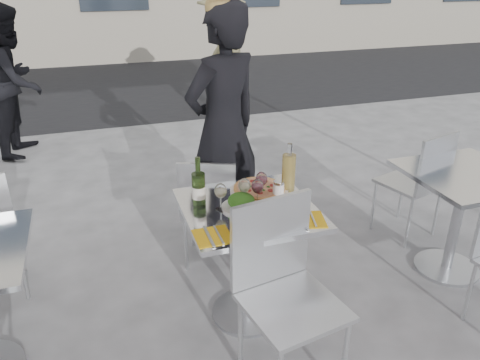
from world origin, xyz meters
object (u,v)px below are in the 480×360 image
object	(u,v)px
pizza_far	(259,189)
napkin_right	(308,219)
wineglass_red_b	(261,180)
napkin_left	(213,236)
chair_near	(282,280)
wine_bottle	(199,188)
wineglass_red_a	(258,187)
pizza_near	(265,215)
carafe	(289,171)
main_table	(248,239)
side_chair_rfar	(421,177)
woman_diner	(223,129)
salad_plate	(241,202)
sugar_shaker	(278,190)
pedestrian_a	(15,81)
pedestrian_b	(222,54)
side_table_right	(461,202)
chair_far	(209,204)
wineglass_white_a	(221,192)
wineglass_white_b	(244,186)

from	to	relation	value
pizza_far	napkin_right	bearing A→B (deg)	-72.33
wineglass_red_b	napkin_left	world-z (taller)	wineglass_red_b
chair_near	napkin_right	xyz separation A→B (m)	(0.23, 0.22, 0.18)
wine_bottle	napkin_right	bearing A→B (deg)	-32.68
wineglass_red_a	napkin_left	size ratio (longest dim) A/B	0.79
wineglass_red_a	napkin_left	xyz separation A→B (m)	(-0.33, -0.25, -0.11)
wineglass_red_b	napkin_left	distance (m)	0.52
pizza_near	carafe	xyz separation A→B (m)	(0.25, 0.27, 0.11)
main_table	side_chair_rfar	world-z (taller)	side_chair_rfar
woman_diner	salad_plate	distance (m)	0.97
main_table	salad_plate	bearing A→B (deg)	175.82
woman_diner	napkin_right	distance (m)	1.20
pizza_near	salad_plate	world-z (taller)	salad_plate
wineglass_red_b	side_chair_rfar	bearing A→B (deg)	13.96
pizza_near	sugar_shaker	distance (m)	0.24
wine_bottle	carafe	size ratio (longest dim) A/B	1.02
napkin_left	carafe	bearing A→B (deg)	33.73
pedestrian_a	pedestrian_b	bearing A→B (deg)	-64.11
chair_near	napkin_right	bearing A→B (deg)	34.01
side_table_right	chair_far	xyz separation A→B (m)	(-1.58, 0.58, -0.05)
pedestrian_b	carafe	xyz separation A→B (m)	(-0.74, -3.92, -0.01)
main_table	sugar_shaker	world-z (taller)	sugar_shaker
side_chair_rfar	wine_bottle	bearing A→B (deg)	-4.55
side_table_right	salad_plate	xyz separation A→B (m)	(-1.54, 0.00, 0.25)
sugar_shaker	pizza_near	bearing A→B (deg)	-130.59
napkin_right	chair_far	bearing A→B (deg)	126.22
salad_plate	sugar_shaker	distance (m)	0.25
pedestrian_a	wine_bottle	distance (m)	3.58
side_chair_rfar	wineglass_white_a	bearing A→B (deg)	-1.57
pedestrian_a	wineglass_white_a	distance (m)	3.68
pedestrian_b	chair_near	bearing A→B (deg)	-11.34
salad_plate	chair_far	bearing A→B (deg)	93.83
chair_far	napkin_right	bearing A→B (deg)	133.20
pizza_far	chair_near	bearing A→B (deg)	-99.57
pizza_far	wineglass_red_b	distance (m)	0.12
napkin_left	side_table_right	bearing A→B (deg)	7.74
napkin_right	chair_near	bearing A→B (deg)	-121.80
chair_near	wineglass_red_a	bearing A→B (deg)	75.57
chair_near	wineglass_red_a	xyz separation A→B (m)	(0.04, 0.47, 0.29)
wineglass_red_a	wineglass_red_b	distance (m)	0.10
sugar_shaker	wineglass_white_b	bearing A→B (deg)	-178.22
side_chair_rfar	napkin_left	xyz separation A→B (m)	(-1.80, -0.69, 0.23)
wineglass_white_b	sugar_shaker	bearing A→B (deg)	1.78
chair_near	wineglass_red_b	world-z (taller)	chair_near
chair_near	napkin_left	world-z (taller)	chair_near
side_table_right	sugar_shaker	size ratio (longest dim) A/B	7.01
napkin_left	woman_diner	bearing A→B (deg)	71.24
main_table	wineglass_white_a	bearing A→B (deg)	172.32
main_table	side_table_right	xyz separation A→B (m)	(1.50, 0.00, 0.00)
sugar_shaker	napkin_left	xyz separation A→B (m)	(-0.47, -0.29, -0.05)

